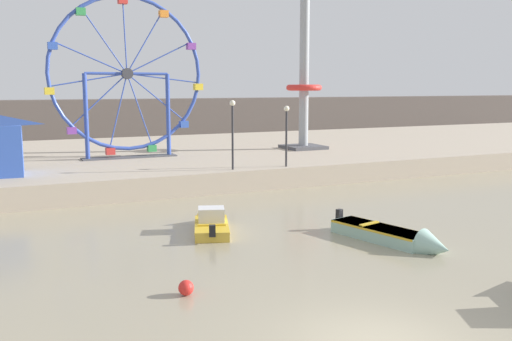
{
  "coord_description": "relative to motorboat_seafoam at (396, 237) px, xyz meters",
  "views": [
    {
      "loc": [
        -7.72,
        -9.86,
        5.84
      ],
      "look_at": [
        2.55,
        12.06,
        2.23
      ],
      "focal_mm": 39.79,
      "sensor_mm": 36.0,
      "label": 1
    }
  ],
  "objects": [
    {
      "name": "distant_town_skyline",
      "position": [
        -5.73,
        47.6,
        1.93
      ],
      "size": [
        140.0,
        3.0,
        4.4
      ],
      "primitive_type": "cube",
      "color": "#564C47",
      "rests_on": "ground_plane"
    },
    {
      "name": "ferris_wheel_blue_frame",
      "position": [
        -5.31,
        20.54,
        6.14
      ],
      "size": [
        10.13,
        1.2,
        10.39
      ],
      "color": "#334CA8",
      "rests_on": "quay_promenade"
    },
    {
      "name": "drop_tower_steel_tower",
      "position": [
        7.71,
        20.45,
        6.2
      ],
      "size": [
        2.8,
        2.8,
        13.38
      ],
      "color": "#999EA3",
      "rests_on": "quay_promenade"
    },
    {
      "name": "promenade_lamp_far",
      "position": [
        -1.25,
        12.75,
        3.46
      ],
      "size": [
        0.32,
        0.32,
        3.88
      ],
      "color": "#2D2D33",
      "rests_on": "quay_promenade"
    },
    {
      "name": "quay_promenade",
      "position": [
        -5.73,
        23.81,
        0.32
      ],
      "size": [
        110.0,
        23.86,
        1.19
      ],
      "primitive_type": "cube",
      "color": "tan",
      "rests_on": "ground_plane"
    },
    {
      "name": "motorboat_mustard_yellow",
      "position": [
        -5.43,
        5.12,
        0.01
      ],
      "size": [
        2.49,
        4.04,
        1.38
      ],
      "rotation": [
        0.0,
        0.0,
        1.23
      ],
      "color": "gold",
      "rests_on": "ground_plane"
    },
    {
      "name": "motorboat_seafoam",
      "position": [
        0.0,
        0.0,
        0.0
      ],
      "size": [
        2.33,
        5.2,
        1.15
      ],
      "rotation": [
        0.0,
        0.0,
        4.95
      ],
      "color": "#93BCAD",
      "rests_on": "ground_plane"
    },
    {
      "name": "promenade_lamp_near",
      "position": [
        2.04,
        12.56,
        3.26
      ],
      "size": [
        0.32,
        0.32,
        3.53
      ],
      "color": "#2D2D33",
      "rests_on": "quay_promenade"
    },
    {
      "name": "mooring_buoy_orange",
      "position": [
        -8.75,
        -1.67,
        -0.05
      ],
      "size": [
        0.44,
        0.44,
        0.44
      ],
      "primitive_type": "sphere",
      "color": "red",
      "rests_on": "ground_plane"
    }
  ]
}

